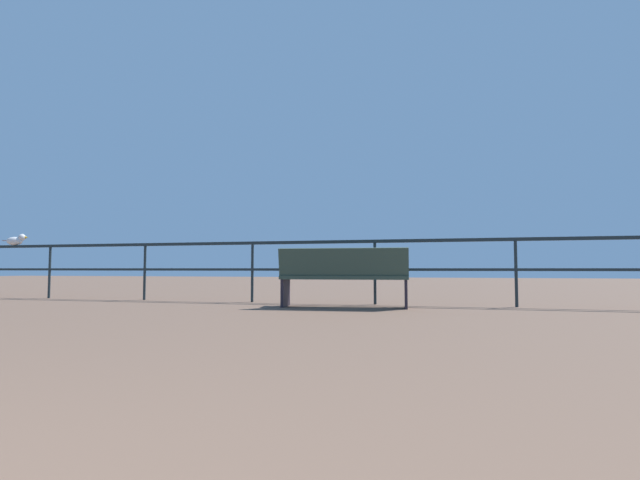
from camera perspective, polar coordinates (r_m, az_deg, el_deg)
pier_railing at (r=7.38m, az=6.57°, el=-1.95°), size 24.31×0.05×0.99m
bench_near_left at (r=6.69m, az=2.84°, el=-4.07°), size 1.83×0.74×0.83m
seagull_on_rail at (r=10.79m, az=-32.57°, el=-0.02°), size 0.44×0.27×0.22m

